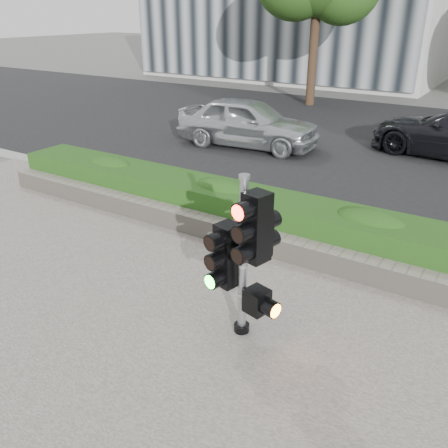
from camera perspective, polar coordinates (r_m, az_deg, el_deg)
name	(u,v)px	position (r m, az deg, el deg)	size (l,w,h in m)	color
ground	(195,309)	(6.39, -3.50, -10.16)	(120.00, 120.00, 0.00)	#51514C
sidewalk	(37,440)	(5.08, -21.56, -23.05)	(16.00, 11.00, 0.03)	#9E9389
road	(391,143)	(15.02, 19.49, 9.12)	(60.00, 13.00, 0.02)	black
curb	(295,222)	(8.78, 8.49, 0.19)	(60.00, 0.25, 0.12)	gray
stone_wall	(263,241)	(7.69, 4.69, -2.09)	(12.00, 0.32, 0.34)	gray
hedge	(281,218)	(8.15, 6.87, 0.71)	(12.00, 1.00, 0.68)	#357925
traffic_signal	(247,250)	(5.36, 2.73, -3.19)	(0.73, 0.59, 2.01)	black
car_silver	(248,122)	(13.69, 2.88, 12.11)	(1.63, 4.05, 1.38)	#B9BDC0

